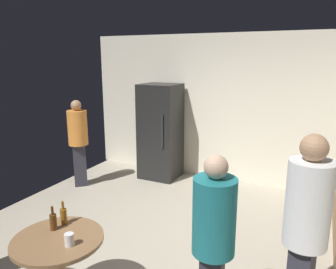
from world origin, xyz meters
name	(u,v)px	position (x,y,z in m)	size (l,w,h in m)	color
ground_plane	(156,249)	(0.00, 0.00, -0.05)	(5.20, 5.20, 0.10)	#B2A893
wall_back	(221,109)	(0.00, 2.63, 1.35)	(5.32, 0.06, 2.70)	silver
refrigerator	(160,131)	(-1.05, 2.20, 0.90)	(0.70, 0.68, 1.80)	black
foreground_table	(59,249)	(-0.30, -1.29, 0.63)	(0.80, 0.80, 0.73)	olive
beer_bottle_amber	(64,216)	(-0.43, -1.07, 0.82)	(0.06, 0.06, 0.23)	#8C5919
beer_bottle_brown	(53,221)	(-0.43, -1.20, 0.82)	(0.06, 0.06, 0.23)	#593314
plastic_cup_white	(69,240)	(-0.12, -1.34, 0.79)	(0.08, 0.08, 0.11)	white
person_in_orange_shirt	(78,137)	(-2.16, 1.16, 0.91)	(0.48, 0.48, 1.56)	#2D2D38
person_in_teal_shirt	(213,236)	(1.02, -0.97, 0.92)	(0.38, 0.38, 1.59)	#2D2D38
person_in_white_shirt	(306,225)	(1.67, -0.68, 1.03)	(0.40, 0.40, 1.75)	#2D2D38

